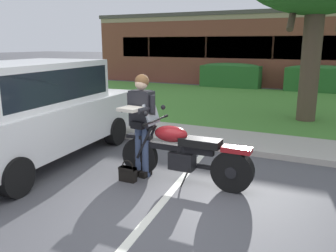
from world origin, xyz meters
name	(u,v)px	position (x,y,z in m)	size (l,w,h in m)	color
ground_plane	(147,205)	(0.00, 0.00, 0.00)	(140.00, 140.00, 0.00)	#4C4C51
curb_strip	(213,147)	(0.00, 2.88, 0.06)	(60.00, 0.20, 0.12)	#ADA89E
concrete_walk	(225,138)	(0.00, 3.73, 0.04)	(60.00, 1.50, 0.08)	#ADA89E
grass_lawn	(266,105)	(0.00, 8.78, 0.03)	(60.00, 8.61, 0.06)	#478433
stall_stripe_0	(23,171)	(-2.59, 0.20, 0.00)	(0.12, 4.40, 0.01)	silver
stall_stripe_1	(163,201)	(0.16, 0.20, 0.00)	(0.12, 4.40, 0.01)	silver
motorcycle	(188,154)	(0.21, 0.98, 0.49)	(2.24, 0.82, 1.26)	black
rider_person	(141,117)	(-0.61, 0.94, 1.01)	(0.53, 0.60, 1.70)	black
handbag	(128,173)	(-0.69, 0.62, 0.14)	(0.28, 0.13, 0.36)	black
parked_suv_adjacent	(31,111)	(-2.86, 0.75, 0.96)	(2.30, 4.97, 1.86)	white
hedge_left	(230,75)	(-2.61, 13.19, 0.65)	(2.93, 0.90, 1.24)	#286028
hedge_center_left	(319,78)	(1.47, 13.19, 0.65)	(2.93, 0.90, 1.24)	#286028
brick_building	(285,48)	(-0.78, 18.29, 1.90)	(20.40, 8.75, 3.79)	brown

